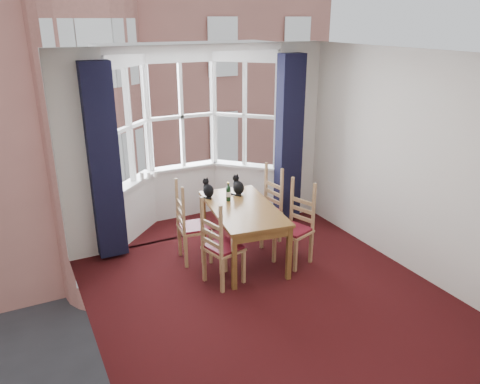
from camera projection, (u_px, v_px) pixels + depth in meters
floor at (277, 306)px, 5.42m from camera, size 4.50×4.50×0.00m
ceiling at (285, 55)px, 4.44m from camera, size 4.50×4.50×0.00m
wall_left at (85, 229)px, 4.09m from camera, size 0.00×4.50×4.50m
wall_right at (419, 167)px, 5.78m from camera, size 0.00×4.50×4.50m
wall_near at (461, 301)px, 3.05m from camera, size 4.00×0.00×4.00m
wall_back_pier_left at (83, 159)px, 6.12m from camera, size 0.70×0.12×2.80m
wall_back_pier_right at (295, 133)px, 7.51m from camera, size 0.70×0.12×2.80m
bay_window at (188, 137)px, 7.24m from camera, size 2.76×0.94×2.80m
curtain_left at (104, 164)px, 6.08m from camera, size 0.38×0.22×2.60m
curtain_right at (289, 140)px, 7.28m from camera, size 0.38×0.22×2.60m
dining_table at (243, 213)px, 6.27m from camera, size 1.03×1.64×0.77m
chair_left_near at (218, 250)px, 5.70m from camera, size 0.49×0.51×0.92m
chair_left_far at (188, 229)px, 6.28m from camera, size 0.45×0.46×0.92m
chair_right_near at (297, 229)px, 6.29m from camera, size 0.52×0.53×0.92m
chair_right_far at (268, 210)px, 6.90m from camera, size 0.46×0.48×0.92m
cat_left at (208, 190)px, 6.56m from camera, size 0.17×0.22×0.28m
cat_right at (238, 186)px, 6.66m from camera, size 0.17×0.23×0.29m
wine_bottle at (228, 193)px, 6.41m from camera, size 0.07×0.07×0.27m
candle_tall at (142, 176)px, 6.93m from camera, size 0.06×0.06×0.12m
candle_short at (149, 175)px, 7.01m from camera, size 0.06×0.06×0.09m
candle_extra at (155, 174)px, 7.07m from camera, size 0.05×0.05×0.08m
street at (49, 150)px, 34.50m from camera, size 80.00×80.00×0.00m
tenement_building at (75, 64)px, 16.58m from camera, size 18.40×7.80×15.20m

